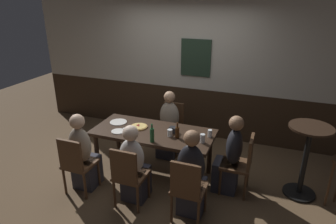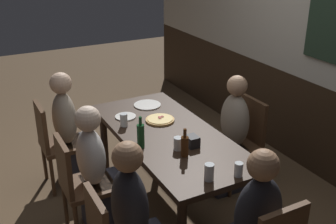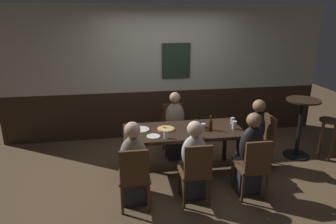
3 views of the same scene
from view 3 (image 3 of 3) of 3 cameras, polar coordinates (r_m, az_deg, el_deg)
ground_plane at (r=4.94m, az=2.74°, el=-11.35°), size 12.00×12.00×0.00m
wall_back at (r=6.02m, az=-0.33°, el=7.37°), size 6.40×0.13×2.60m
dining_table at (r=4.65m, az=2.86°, el=-4.29°), size 1.81×0.80×0.74m
chair_mid_far at (r=5.45m, az=1.04°, el=-2.61°), size 0.40×0.40×0.88m
chair_head_east at (r=5.14m, az=17.46°, el=-4.84°), size 0.40×0.40×0.88m
chair_right_near at (r=4.26m, az=15.91°, el=-9.63°), size 0.40×0.40×0.88m
chair_left_near at (r=3.90m, az=-6.38°, el=-11.74°), size 0.40×0.40×0.88m
chair_mid_near at (r=4.00m, az=5.31°, el=-10.84°), size 0.40×0.40×0.88m
person_mid_far at (r=5.31m, az=1.36°, el=-3.35°), size 0.34×0.37×1.15m
person_head_east at (r=5.07m, az=15.81°, el=-5.06°), size 0.37×0.34×1.16m
person_right_near at (r=4.38m, az=15.05°, el=-8.59°), size 0.34×0.37×1.19m
person_left_near at (r=4.04m, az=-6.51°, el=-10.64°), size 0.34×0.37×1.16m
person_mid_near at (r=4.15m, az=4.73°, el=-10.00°), size 0.34×0.37×1.13m
pizza at (r=4.61m, az=-0.39°, el=-3.19°), size 0.27×0.27×0.03m
beer_glass_half at (r=4.73m, az=12.43°, el=-2.51°), size 0.07×0.07×0.13m
highball_clear at (r=4.60m, az=6.66°, el=-2.90°), size 0.07×0.07×0.11m
pint_glass_stout at (r=4.94m, az=12.11°, el=-1.69°), size 0.06×0.06×0.11m
tumbler_short at (r=4.28m, az=-0.38°, el=-4.34°), size 0.07×0.07×0.12m
beer_bottle_green at (r=4.32m, az=5.38°, el=-3.44°), size 0.06×0.06×0.27m
beer_bottle_brown at (r=4.61m, az=8.05°, el=-2.33°), size 0.06×0.06×0.23m
plate_white_large at (r=4.62m, az=-5.22°, el=-3.29°), size 0.27×0.27×0.01m
plate_white_small at (r=4.36m, az=-2.78°, el=-4.61°), size 0.20×0.20×0.01m
condiment_caddy at (r=4.72m, az=6.30°, el=-2.35°), size 0.11×0.09×0.09m
side_bar_table at (r=5.69m, az=23.76°, el=-2.01°), size 0.56×0.56×1.05m
bar_stool at (r=5.85m, az=28.18°, el=-2.67°), size 0.34×0.34×0.72m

